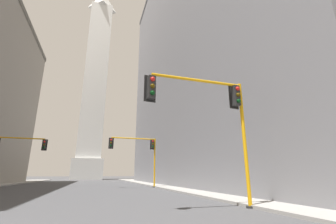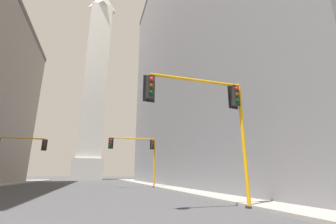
{
  "view_description": "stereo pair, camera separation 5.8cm",
  "coord_description": "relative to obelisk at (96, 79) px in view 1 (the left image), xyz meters",
  "views": [
    {
      "loc": [
        2.14,
        -2.68,
        1.52
      ],
      "look_at": [
        18.3,
        48.36,
        16.42
      ],
      "focal_mm": 24.0,
      "sensor_mm": 36.0,
      "label": 1
    },
    {
      "loc": [
        2.2,
        -2.7,
        1.52
      ],
      "look_at": [
        18.3,
        48.36,
        16.42
      ],
      "focal_mm": 24.0,
      "sensor_mm": 36.0,
      "label": 2
    }
  ],
  "objects": [
    {
      "name": "sidewalk_right",
      "position": [
        11.67,
        -46.18,
        -32.87
      ],
      "size": [
        5.0,
        86.58,
        0.15
      ],
      "primitive_type": "cube",
      "color": "gray",
      "rests_on": "ground_plane"
    },
    {
      "name": "building_right",
      "position": [
        22.9,
        -43.94,
        -10.54
      ],
      "size": [
        23.34,
        51.19,
        44.78
      ],
      "color": "slate",
      "rests_on": "ground_plane"
    },
    {
      "name": "obelisk",
      "position": [
        0.0,
        0.0,
        0.0
      ],
      "size": [
        9.06,
        9.06,
        68.84
      ],
      "color": "silver",
      "rests_on": "ground_plane"
    },
    {
      "name": "traffic_light_near_right",
      "position": [
        7.49,
        -65.28,
        -28.2
      ],
      "size": [
        5.36,
        0.53,
        6.21
      ],
      "color": "orange",
      "rests_on": "ground_plane"
    },
    {
      "name": "traffic_light_mid_right",
      "position": [
        7.21,
        -47.18,
        -28.4
      ],
      "size": [
        5.88,
        0.52,
        5.91
      ],
      "color": "orange",
      "rests_on": "ground_plane"
    },
    {
      "name": "traffic_light_mid_left",
      "position": [
        -7.02,
        -45.22,
        -28.61
      ],
      "size": [
        5.6,
        0.51,
        5.65
      ],
      "color": "orange",
      "rests_on": "ground_plane"
    }
  ]
}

